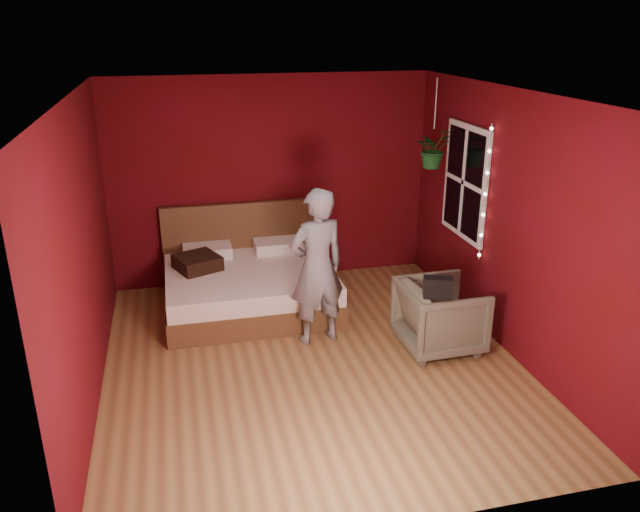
% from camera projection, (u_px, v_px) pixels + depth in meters
% --- Properties ---
extents(floor, '(4.50, 4.50, 0.00)m').
position_uv_depth(floor, '(312.00, 361.00, 6.22)').
color(floor, olive).
rests_on(floor, ground).
extents(room_walls, '(4.04, 4.54, 2.62)m').
position_uv_depth(room_walls, '(311.00, 199.00, 5.63)').
color(room_walls, '#580916').
rests_on(room_walls, ground).
extents(window, '(0.05, 0.97, 1.27)m').
position_uv_depth(window, '(465.00, 182.00, 6.94)').
color(window, white).
rests_on(window, room_walls).
extents(fairy_lights, '(0.04, 0.04, 1.45)m').
position_uv_depth(fairy_lights, '(485.00, 194.00, 6.46)').
color(fairy_lights, silver).
rests_on(fairy_lights, room_walls).
extents(bed, '(1.93, 1.64, 1.06)m').
position_uv_depth(bed, '(249.00, 283.00, 7.37)').
color(bed, brown).
rests_on(bed, ground).
extents(person, '(0.68, 0.53, 1.66)m').
position_uv_depth(person, '(317.00, 267.00, 6.35)').
color(person, gray).
rests_on(person, ground).
extents(armchair, '(0.81, 0.79, 0.72)m').
position_uv_depth(armchair, '(440.00, 316.00, 6.36)').
color(armchair, '#686552').
rests_on(armchair, ground).
extents(handbag, '(0.30, 0.22, 0.19)m').
position_uv_depth(handbag, '(438.00, 287.00, 5.91)').
color(handbag, black).
rests_on(handbag, armchair).
extents(throw_pillow, '(0.60, 0.60, 0.16)m').
position_uv_depth(throw_pillow, '(197.00, 262.00, 7.20)').
color(throw_pillow, black).
rests_on(throw_pillow, bed).
extents(hanging_plant, '(0.50, 0.47, 1.00)m').
position_uv_depth(hanging_plant, '(433.00, 148.00, 7.08)').
color(hanging_plant, silver).
rests_on(hanging_plant, room_walls).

